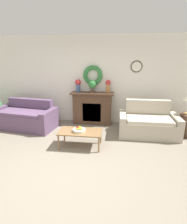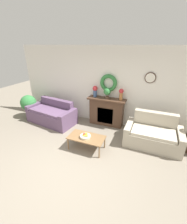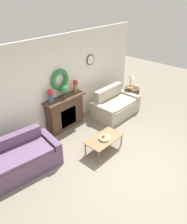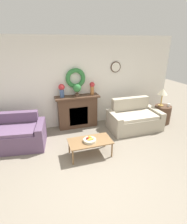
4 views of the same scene
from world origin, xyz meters
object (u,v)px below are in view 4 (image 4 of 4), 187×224
(couch_left, at_px, (8,136))
(coffee_table, at_px, (90,142))
(side_table_by_loveseat, at_px, (162,114))
(potted_plant_on_mantel, at_px, (77,88))
(mug, at_px, (169,105))
(fruit_bowl, at_px, (90,140))
(vase_on_mantel_left, at_px, (62,90))
(fireplace, at_px, (78,111))
(vase_on_mantel_right, at_px, (92,87))
(table_lamp, at_px, (163,92))
(loveseat_right, at_px, (134,119))

(couch_left, bearing_deg, coffee_table, -19.29)
(coffee_table, xyz_separation_m, side_table_by_loveseat, (2.79, 1.02, -0.06))
(coffee_table, relative_size, potted_plant_on_mantel, 2.68)
(mug, bearing_deg, couch_left, 179.32)
(fruit_bowl, height_order, vase_on_mantel_left, vase_on_mantel_left)
(fruit_bowl, relative_size, vase_on_mantel_left, 0.75)
(fruit_bowl, bearing_deg, fireplace, 87.01)
(potted_plant_on_mantel, bearing_deg, couch_left, -163.24)
(side_table_by_loveseat, xyz_separation_m, mug, (0.12, -0.09, 0.34))
(fireplace, bearing_deg, coffee_table, -92.39)
(side_table_by_loveseat, distance_m, vase_on_mantel_right, 2.50)
(potted_plant_on_mantel, bearing_deg, mug, -12.81)
(fruit_bowl, height_order, vase_on_mantel_right, vase_on_mantel_right)
(fireplace, relative_size, fruit_bowl, 4.51)
(couch_left, bearing_deg, vase_on_mantel_left, 30.27)
(couch_left, distance_m, vase_on_mantel_left, 1.87)
(table_lamp, distance_m, potted_plant_on_mantel, 2.71)
(fireplace, xyz_separation_m, side_table_by_loveseat, (2.72, -0.57, -0.22))
(side_table_by_loveseat, bearing_deg, couch_left, -179.55)
(side_table_by_loveseat, height_order, table_lamp, table_lamp)
(table_lamp, distance_m, mug, 0.47)
(mug, xyz_separation_m, vase_on_mantel_right, (-2.37, 0.66, 0.60))
(fireplace, bearing_deg, couch_left, -162.80)
(fruit_bowl, distance_m, side_table_by_loveseat, 3.00)
(side_table_by_loveseat, xyz_separation_m, table_lamp, (-0.07, 0.05, 0.74))
(fireplace, height_order, potted_plant_on_mantel, potted_plant_on_mantel)
(loveseat_right, distance_m, vase_on_mantel_left, 2.36)
(mug, distance_m, potted_plant_on_mantel, 2.97)
(table_lamp, bearing_deg, couch_left, -178.88)
(table_lamp, bearing_deg, fireplace, 169.08)
(fireplace, relative_size, loveseat_right, 0.85)
(couch_left, bearing_deg, loveseat_right, 7.48)
(couch_left, height_order, vase_on_mantel_right, vase_on_mantel_right)
(loveseat_right, relative_size, vase_on_mantel_left, 3.96)
(side_table_by_loveseat, height_order, vase_on_mantel_right, vase_on_mantel_right)
(table_lamp, bearing_deg, loveseat_right, -172.39)
(coffee_table, bearing_deg, fireplace, 87.61)
(side_table_by_loveseat, height_order, potted_plant_on_mantel, potted_plant_on_mantel)
(couch_left, distance_m, coffee_table, 2.12)
(fireplace, distance_m, mug, 2.92)
(side_table_by_loveseat, relative_size, vase_on_mantel_right, 1.52)
(loveseat_right, bearing_deg, fireplace, 158.56)
(loveseat_right, xyz_separation_m, vase_on_mantel_right, (-1.15, 0.66, 0.93))
(couch_left, bearing_deg, vase_on_mantel_right, 22.33)
(fruit_bowl, height_order, table_lamp, table_lamp)
(loveseat_right, xyz_separation_m, mug, (1.22, -0.01, 0.32))
(loveseat_right, relative_size, mug, 16.31)
(loveseat_right, xyz_separation_m, coffee_table, (-1.69, -0.93, 0.04))
(loveseat_right, distance_m, mug, 1.26)
(couch_left, relative_size, loveseat_right, 1.23)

